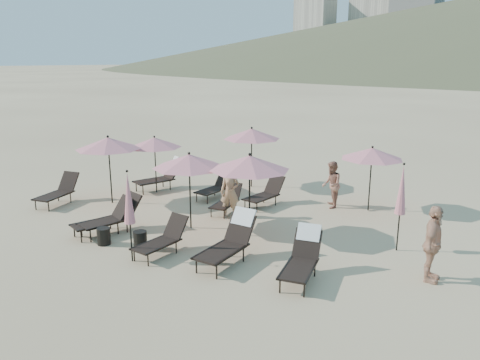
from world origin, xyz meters
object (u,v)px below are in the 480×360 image
Objects in this scene: lounger_0 at (58,191)px; lounger_9 at (265,193)px; side_table_0 at (104,236)px; umbrella_open_1 at (189,161)px; lounger_3 at (162,239)px; lounger_7 at (216,187)px; umbrella_open_2 at (250,163)px; umbrella_open_0 at (108,143)px; beachgoer_a at (230,192)px; lounger_6 at (162,175)px; umbrella_closed_1 at (402,190)px; lounger_2 at (113,216)px; beachgoer_b at (331,185)px; lounger_4 at (230,240)px; umbrella_closed_0 at (129,199)px; umbrella_open_3 at (252,134)px; umbrella_open_5 at (154,142)px; umbrella_open_4 at (372,154)px; lounger_8 at (227,200)px; side_table_1 at (140,240)px; beachgoer_c at (433,244)px; lounger_5 at (302,256)px; lounger_1 at (105,218)px.

lounger_0 is 1.09× the size of lounger_9.
side_table_0 is at bearing -34.37° from lounger_0.
lounger_3 is at bearing -68.33° from umbrella_open_1.
lounger_7 is 0.66× the size of umbrella_open_2.
umbrella_open_0 reaches higher than lounger_3.
lounger_9 is at bearing 54.06° from beachgoer_a.
lounger_6 is 0.85× the size of umbrella_closed_1.
beachgoer_b is (3.94, 5.90, 0.30)m from lounger_2.
umbrella_closed_0 is (-1.94, -1.43, 1.05)m from lounger_4.
lounger_7 is 0.68× the size of umbrella_closed_0.
umbrella_open_3 is (-2.00, 6.72, 1.66)m from lounger_3.
lounger_6 is (1.46, 3.49, 0.10)m from lounger_0.
umbrella_open_5 reaches higher than lounger_4.
umbrella_open_3 is 4.83m from umbrella_open_4.
beachgoer_b is at bearing 66.82° from lounger_2.
beachgoer_a is (0.41, -0.35, 0.43)m from lounger_8.
umbrella_open_0 is at bearing -177.09° from umbrella_open_2.
beachgoer_a reaches higher than lounger_7.
umbrella_closed_0 is at bearing -32.51° from lounger_0.
beachgoer_b is (2.37, 6.29, 0.54)m from side_table_1.
lounger_4 is 1.11× the size of beachgoer_c.
umbrella_closed_1 is at bearing 19.71° from umbrella_open_1.
lounger_7 is at bearing 68.88° from beachgoer_c.
umbrella_open_3 is at bearing 104.53° from umbrella_open_1.
umbrella_open_4 is 7.99m from umbrella_closed_0.
side_table_0 is (4.25, -1.38, -0.23)m from lounger_0.
lounger_6 is 0.83× the size of umbrella_open_2.
umbrella_open_4 reaches higher than lounger_3.
lounger_7 is at bearing 94.18° from side_table_0.
umbrella_open_2 reaches higher than umbrella_open_1.
umbrella_open_0 is (-2.52, -2.59, 1.67)m from lounger_7.
beachgoer_b is at bearing 85.48° from lounger_4.
umbrella_open_2 is 4.08m from beachgoer_b.
lounger_6 is at bearing 146.30° from umbrella_open_1.
umbrella_closed_0 is (1.98, -1.02, 1.13)m from lounger_2.
lounger_3 is 0.66× the size of umbrella_open_0.
lounger_6 is at bearing 108.54° from umbrella_open_5.
beachgoer_b is (2.09, 2.83, -0.04)m from beachgoer_a.
umbrella_closed_1 reaches higher than lounger_5.
lounger_5 is at bearing -43.13° from lounger_9.
lounger_4 is 3.60m from side_table_0.
lounger_1 is 5.40m from lounger_9.
lounger_8 is 0.65× the size of umbrella_open_2.
lounger_6 is at bearing 176.46° from umbrella_closed_1.
umbrella_closed_0 reaches higher than umbrella_open_1.
lounger_2 is at bearing -128.83° from umbrella_open_4.
lounger_3 is 0.73× the size of umbrella_open_5.
beachgoer_a is (1.86, 3.07, 0.34)m from lounger_2.
side_table_0 is 4.09m from beachgoer_a.
lounger_4 is 0.82× the size of umbrella_open_3.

